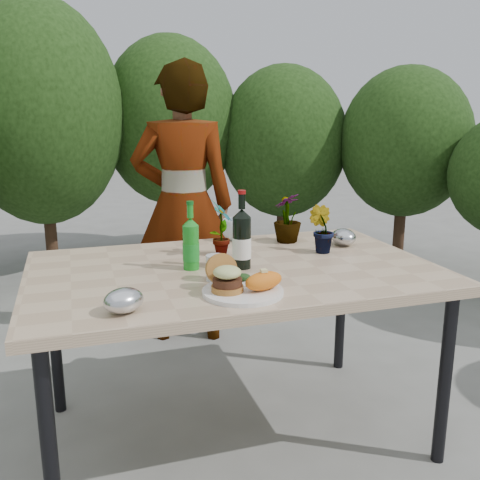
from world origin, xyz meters
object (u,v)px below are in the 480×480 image
object	(u,v)px
dinner_plate	(243,292)
person	(183,206)
wine_bottle	(242,240)
patio_table	(234,281)

from	to	relation	value
dinner_plate	person	size ratio (longest dim) A/B	0.17
dinner_plate	wine_bottle	xyz separation A→B (m)	(0.09, 0.30, 0.11)
dinner_plate	wine_bottle	world-z (taller)	wine_bottle
patio_table	dinner_plate	distance (m)	0.33
dinner_plate	patio_table	bearing A→B (deg)	78.50
patio_table	person	xyz separation A→B (m)	(0.02, 1.08, 0.12)
patio_table	dinner_plate	xyz separation A→B (m)	(-0.06, -0.32, 0.06)
patio_table	person	distance (m)	1.09
dinner_plate	person	xyz separation A→B (m)	(0.08, 1.40, 0.06)
wine_bottle	person	size ratio (longest dim) A/B	0.19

